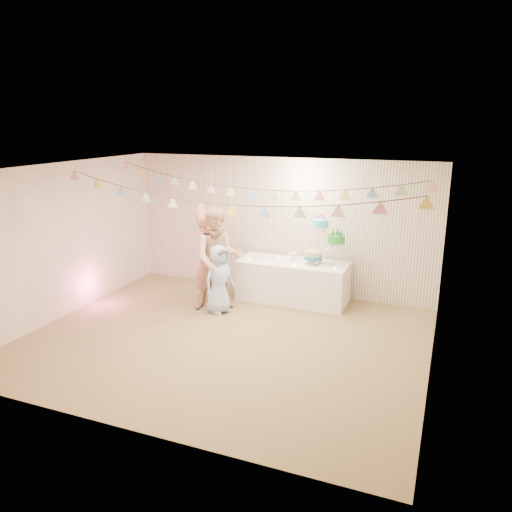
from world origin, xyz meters
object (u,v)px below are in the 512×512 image
at_px(person_adult_b, 218,259).
at_px(table, 293,281).
at_px(person_child, 219,279).
at_px(person_adult_a, 208,258).
at_px(cake_stand, 324,242).

bearing_deg(person_adult_b, table, 7.44).
xyz_separation_m(table, person_child, (-1.01, -1.03, 0.23)).
bearing_deg(table, person_adult_a, -155.70).
bearing_deg(person_child, person_adult_b, 53.29).
xyz_separation_m(table, person_adult_b, (-1.10, -0.86, 0.54)).
bearing_deg(person_adult_a, person_adult_b, -118.51).
height_order(person_adult_a, person_child, person_adult_a).
bearing_deg(person_adult_b, person_child, -92.91).
bearing_deg(cake_stand, person_adult_a, -160.66).
distance_m(table, person_adult_b, 1.50).
distance_m(table, person_adult_a, 1.63).
relative_size(person_adult_a, person_child, 1.38).
relative_size(table, cake_stand, 2.37).
distance_m(cake_stand, person_adult_b, 1.90).
relative_size(table, person_child, 1.66).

